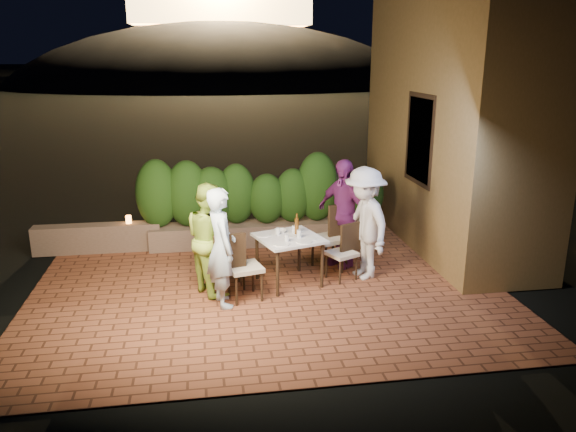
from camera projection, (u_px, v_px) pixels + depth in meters
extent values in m
plane|color=black|center=(270.00, 294.00, 8.31)|extent=(400.00, 400.00, 0.00)
cube|color=brown|center=(266.00, 285.00, 8.80)|extent=(7.00, 6.00, 0.15)
cube|color=olive|center=(454.00, 107.00, 10.04)|extent=(1.60, 5.00, 5.00)
cube|color=black|center=(421.00, 139.00, 9.59)|extent=(0.08, 1.00, 1.40)
cube|color=black|center=(420.00, 140.00, 9.59)|extent=(0.06, 1.15, 1.55)
cube|color=brown|center=(265.00, 233.00, 10.46)|extent=(4.20, 0.55, 0.40)
cube|color=brown|center=(98.00, 238.00, 10.00)|extent=(2.20, 0.30, 0.50)
ellipsoid|color=black|center=(224.00, 118.00, 66.64)|extent=(52.00, 40.00, 22.00)
cylinder|color=white|center=(281.00, 244.00, 8.14)|extent=(0.25, 0.25, 0.01)
cylinder|color=white|center=(263.00, 235.00, 8.55)|extent=(0.23, 0.23, 0.01)
cylinder|color=white|center=(311.00, 239.00, 8.38)|extent=(0.20, 0.20, 0.01)
cylinder|color=white|center=(298.00, 230.00, 8.78)|extent=(0.20, 0.20, 0.01)
cylinder|color=white|center=(290.00, 236.00, 8.51)|extent=(0.20, 0.20, 0.01)
cylinder|color=white|center=(304.00, 242.00, 8.24)|extent=(0.24, 0.24, 0.01)
cylinder|color=silver|center=(287.00, 238.00, 8.24)|extent=(0.06, 0.06, 0.11)
cylinder|color=silver|center=(278.00, 231.00, 8.55)|extent=(0.06, 0.06, 0.11)
cylinder|color=silver|center=(299.00, 234.00, 8.42)|extent=(0.07, 0.07, 0.12)
cylinder|color=silver|center=(294.00, 230.00, 8.63)|extent=(0.07, 0.07, 0.12)
imported|color=white|center=(280.00, 231.00, 8.68)|extent=(0.21, 0.21, 0.05)
imported|color=#ADCADE|center=(221.00, 247.00, 7.72)|extent=(0.53, 0.69, 1.69)
imported|color=#92B739|center=(210.00, 238.00, 8.17)|extent=(0.92, 1.00, 1.65)
imported|color=silver|center=(364.00, 223.00, 8.69)|extent=(0.91, 1.27, 1.77)
imported|color=#70256B|center=(343.00, 213.00, 9.19)|extent=(0.94, 1.12, 1.80)
cylinder|color=orange|center=(129.00, 219.00, 9.99)|extent=(0.10, 0.10, 0.14)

